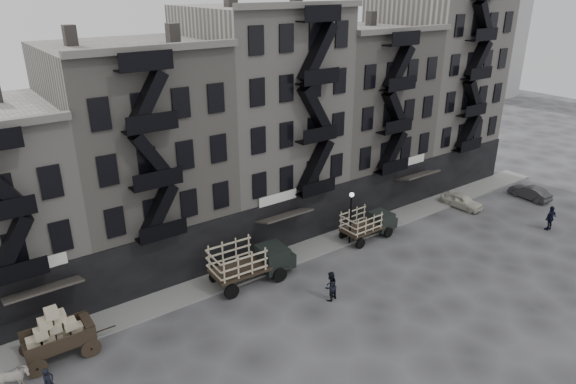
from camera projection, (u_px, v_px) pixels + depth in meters
ground at (342, 271)px, 35.53m from camera, size 140.00×140.00×0.00m
sidewalk at (309, 249)px, 38.31m from camera, size 55.00×2.50×0.15m
building_midwest at (139, 158)px, 34.62m from camera, size 10.00×11.35×16.20m
building_center at (262, 122)px, 39.67m from camera, size 10.00×11.35×18.20m
building_mideast at (357, 116)px, 45.48m from camera, size 10.00×11.35×16.20m
building_east at (432, 87)px, 50.35m from camera, size 10.00×11.35×19.20m
lamp_post at (351, 211)px, 38.06m from camera, size 0.36×0.36×4.28m
horse at (10, 381)px, 24.63m from camera, size 1.94×1.14×1.54m
wagon at (54, 329)px, 26.66m from camera, size 3.75×2.05×3.15m
stake_truck_west at (250, 259)px, 33.68m from camera, size 5.87×2.64×2.89m
stake_truck_east at (369, 222)px, 39.64m from camera, size 4.88×2.09×2.43m
car_east at (462, 201)px, 45.30m from camera, size 1.83×3.84×1.27m
car_far at (530, 192)px, 47.14m from camera, size 1.57×3.87×1.25m
pedestrian_west at (49, 383)px, 24.38m from camera, size 0.74×0.70×1.71m
pedestrian_mid at (330, 286)px, 31.92m from camera, size 1.10×0.94×1.97m
policeman at (551, 218)px, 41.05m from camera, size 1.25×0.63×2.06m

